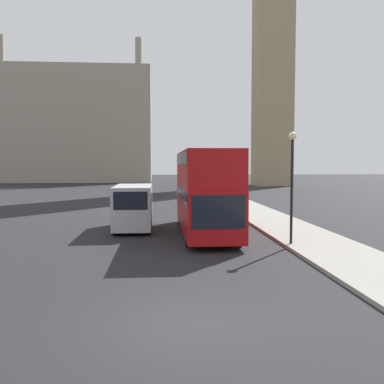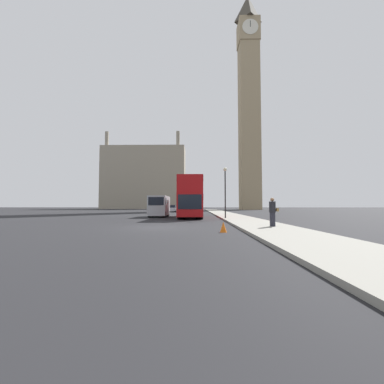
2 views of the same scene
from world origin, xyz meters
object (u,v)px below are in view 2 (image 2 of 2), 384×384
object	(u,v)px
red_double_decker_bus	(191,196)
pedestrian	(273,212)
white_van	(159,206)
clock_tower	(249,98)
street_lamp	(225,184)
parked_sedan	(172,209)

from	to	relation	value
red_double_decker_bus	pedestrian	xyz separation A→B (m)	(5.20, -13.87, -1.43)
white_van	pedestrian	world-z (taller)	white_van
clock_tower	pedestrian	xyz separation A→B (m)	(-12.30, -65.87, -35.00)
clock_tower	white_van	world-z (taller)	clock_tower
red_double_decker_bus	pedestrian	world-z (taller)	red_double_decker_bus
street_lamp	pedestrian	bearing A→B (deg)	-80.16
clock_tower	red_double_decker_bus	bearing A→B (deg)	-108.60
pedestrian	parked_sedan	xyz separation A→B (m)	(-10.01, 40.99, -0.35)
clock_tower	parked_sedan	size ratio (longest dim) A/B	16.09
red_double_decker_bus	pedestrian	bearing A→B (deg)	-69.45
red_double_decker_bus	pedestrian	distance (m)	14.88
pedestrian	street_lamp	distance (m)	10.38
clock_tower	parked_sedan	bearing A→B (deg)	-131.89
clock_tower	street_lamp	distance (m)	66.20
white_van	street_lamp	xyz separation A→B (m)	(7.38, -5.63, 2.16)
clock_tower	red_double_decker_bus	size ratio (longest dim) A/B	6.81
clock_tower	red_double_decker_bus	xyz separation A→B (m)	(-17.50, -52.01, -33.56)
clock_tower	parked_sedan	xyz separation A→B (m)	(-22.32, -24.88, -35.35)
clock_tower	pedestrian	world-z (taller)	clock_tower
white_van	pedestrian	size ratio (longest dim) A/B	3.04
street_lamp	parked_sedan	distance (m)	32.28
red_double_decker_bus	street_lamp	bearing A→B (deg)	-48.56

